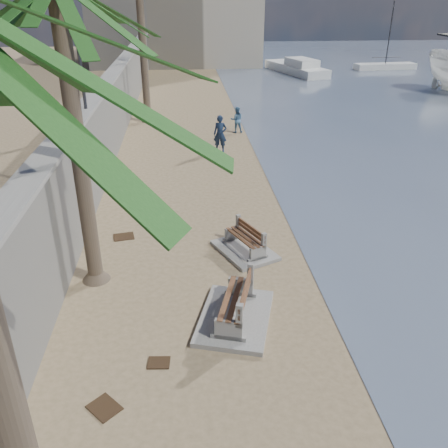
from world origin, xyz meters
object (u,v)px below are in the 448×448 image
bench_far (245,241)px  person_b (237,118)px  person_a (220,131)px  sailboat_west (385,66)px  bench_near (235,305)px  yacht_far (296,69)px

bench_far → person_b: (1.30, 14.03, 0.45)m
person_a → sailboat_west: 32.99m
bench_far → sailboat_west: sailboat_west is taller
bench_far → sailboat_west: size_ratio=0.27×
person_a → person_b: person_a is taller
sailboat_west → bench_far: bearing=-117.7°
bench_far → person_b: person_b is taller
bench_near → sailboat_west: bearing=63.5°
person_b → sailboat_west: 29.37m
person_a → bench_near: bearing=-80.3°
yacht_far → sailboat_west: sailboat_west is taller
person_a → person_b: (1.25, 3.60, -0.25)m
bench_near → person_a: person_a is taller
yacht_far → sailboat_west: size_ratio=0.99×
bench_near → person_b: (1.97, 17.43, 0.37)m
bench_far → sailboat_west: bearing=62.3°
sailboat_west → yacht_far: bearing=-170.7°
bench_far → person_a: (0.06, 10.43, 0.69)m
bench_near → bench_far: bearing=78.8°
person_b → sailboat_west: bearing=-127.5°
person_a → yacht_far: person_a is taller
bench_near → sailboat_west: size_ratio=0.31×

